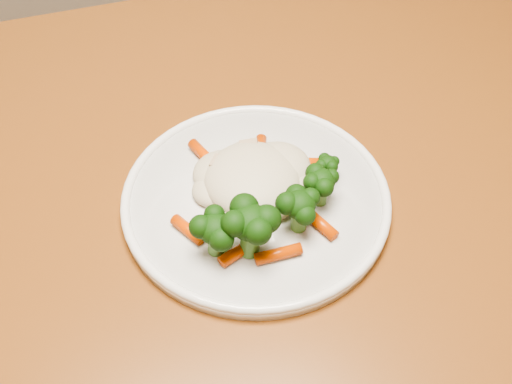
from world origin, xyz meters
TOP-DOWN VIEW (x-y plane):
  - dining_table at (-0.16, 0.15)m, footprint 1.11×0.76m
  - plate at (-0.17, 0.10)m, footprint 0.28×0.28m
  - meal at (-0.17, 0.08)m, footprint 0.19×0.19m

SIDE VIEW (x-z plane):
  - dining_table at x=-0.16m, z-range 0.26..1.01m
  - plate at x=-0.17m, z-range 0.75..0.76m
  - meal at x=-0.17m, z-range 0.76..0.81m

